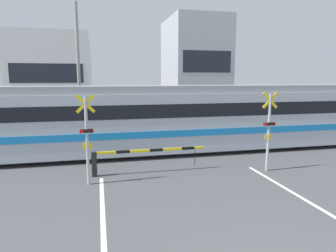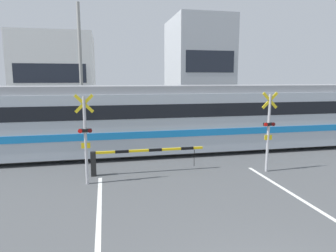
{
  "view_description": "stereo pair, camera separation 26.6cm",
  "coord_description": "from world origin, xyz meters",
  "px_view_note": "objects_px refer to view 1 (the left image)",
  "views": [
    {
      "loc": [
        -3.15,
        -3.54,
        3.82
      ],
      "look_at": [
        0.0,
        10.0,
        1.6
      ],
      "focal_mm": 32.0,
      "sensor_mm": 36.0,
      "label": 1
    },
    {
      "loc": [
        -2.89,
        -3.59,
        3.82
      ],
      "look_at": [
        0.0,
        10.0,
        1.6
      ],
      "focal_mm": 32.0,
      "sensor_mm": 36.0,
      "label": 2
    }
  ],
  "objects_px": {
    "crossing_barrier_near": "(129,156)",
    "pedestrian": "(141,119)",
    "commuter_train": "(187,116)",
    "crossing_signal_right": "(269,128)",
    "crossing_barrier_far": "(183,127)",
    "crossing_signal_left": "(87,136)"
  },
  "relations": [
    {
      "from": "crossing_barrier_near",
      "to": "pedestrian",
      "type": "height_order",
      "value": "pedestrian"
    },
    {
      "from": "commuter_train",
      "to": "crossing_barrier_near",
      "type": "xyz_separation_m",
      "value": [
        -3.4,
        -3.28,
        -1.1
      ]
    },
    {
      "from": "crossing_barrier_near",
      "to": "crossing_signal_right",
      "type": "height_order",
      "value": "crossing_signal_right"
    },
    {
      "from": "crossing_barrier_far",
      "to": "crossing_signal_right",
      "type": "xyz_separation_m",
      "value": [
        1.55,
        -7.4,
        1.07
      ]
    },
    {
      "from": "crossing_barrier_far",
      "to": "crossing_signal_left",
      "type": "bearing_deg",
      "value": -127.3
    },
    {
      "from": "crossing_signal_left",
      "to": "pedestrian",
      "type": "height_order",
      "value": "crossing_signal_left"
    },
    {
      "from": "crossing_signal_left",
      "to": "commuter_train",
      "type": "bearing_deg",
      "value": 40.04
    },
    {
      "from": "crossing_barrier_near",
      "to": "crossing_signal_left",
      "type": "height_order",
      "value": "crossing_signal_left"
    },
    {
      "from": "crossing_barrier_near",
      "to": "pedestrian",
      "type": "distance_m",
      "value": 9.08
    },
    {
      "from": "crossing_barrier_near",
      "to": "crossing_barrier_far",
      "type": "bearing_deg",
      "value": 57.93
    },
    {
      "from": "commuter_train",
      "to": "crossing_barrier_near",
      "type": "relative_size",
      "value": 4.39
    },
    {
      "from": "crossing_barrier_far",
      "to": "pedestrian",
      "type": "bearing_deg",
      "value": 134.81
    },
    {
      "from": "commuter_train",
      "to": "crossing_barrier_far",
      "type": "distance_m",
      "value": 3.5
    },
    {
      "from": "crossing_barrier_near",
      "to": "crossing_signal_right",
      "type": "xyz_separation_m",
      "value": [
        5.64,
        -0.88,
        1.07
      ]
    },
    {
      "from": "crossing_barrier_near",
      "to": "crossing_barrier_far",
      "type": "height_order",
      "value": "same"
    },
    {
      "from": "crossing_barrier_far",
      "to": "pedestrian",
      "type": "height_order",
      "value": "pedestrian"
    },
    {
      "from": "crossing_barrier_far",
      "to": "crossing_signal_right",
      "type": "bearing_deg",
      "value": -78.16
    },
    {
      "from": "crossing_barrier_near",
      "to": "pedestrian",
      "type": "relative_size",
      "value": 2.59
    },
    {
      "from": "crossing_signal_left",
      "to": "crossing_barrier_near",
      "type": "bearing_deg",
      "value": 29.5
    },
    {
      "from": "crossing_barrier_near",
      "to": "crossing_signal_right",
      "type": "relative_size",
      "value": 1.4
    },
    {
      "from": "crossing_barrier_far",
      "to": "crossing_signal_left",
      "type": "height_order",
      "value": "crossing_signal_left"
    },
    {
      "from": "commuter_train",
      "to": "pedestrian",
      "type": "xyz_separation_m",
      "value": [
        -1.67,
        5.62,
        -0.82
      ]
    }
  ]
}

